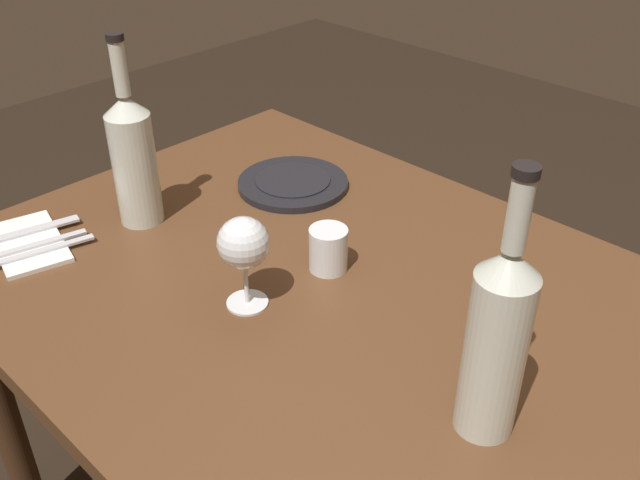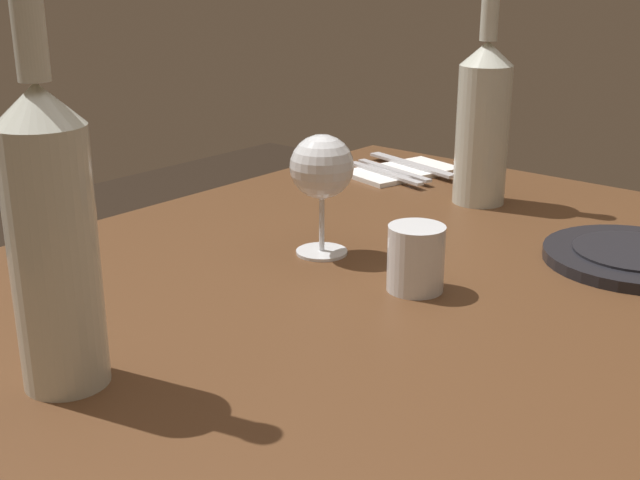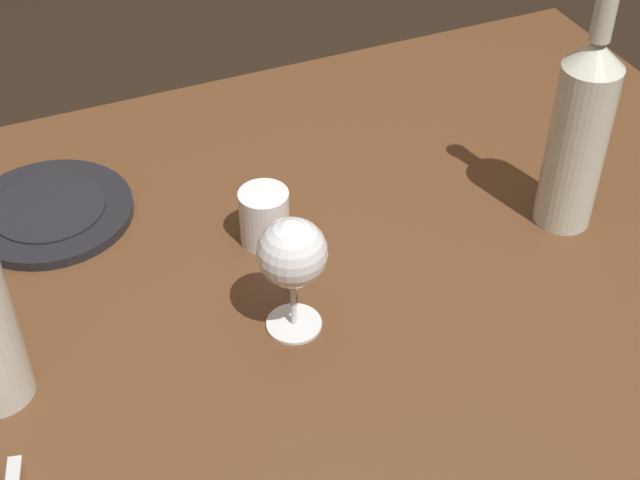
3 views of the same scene
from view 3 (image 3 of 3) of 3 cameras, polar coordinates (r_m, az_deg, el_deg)
The scene contains 5 objects.
dining_table at distance 1.27m, azimuth 0.46°, elevation -3.47°, with size 1.30×0.90×0.74m.
wine_glass_left at distance 1.03m, azimuth -1.70°, elevation -0.94°, with size 0.08×0.08×0.15m.
wine_bottle at distance 1.21m, azimuth 15.53°, elevation 6.48°, with size 0.08×0.08×0.37m.
water_tumbler at distance 1.20m, azimuth -3.40°, elevation 1.30°, with size 0.07×0.07×0.08m.
dinner_plate at distance 1.30m, azimuth -16.14°, elevation 1.67°, with size 0.22×0.22×0.02m.
Camera 3 is at (0.37, 0.84, 1.53)m, focal length 52.53 mm.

